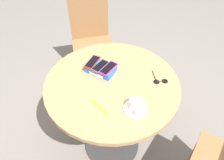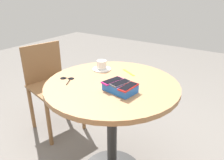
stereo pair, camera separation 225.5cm
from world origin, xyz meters
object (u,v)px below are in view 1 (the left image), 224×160
object	(u,v)px
phone_gray	(100,66)
chair_far_side	(92,44)
round_table	(112,99)
sunglasses	(160,81)
lanyard_strap	(100,107)
phone_box	(101,69)
coffee_cup	(136,105)
saucer	(135,109)
phone_magenta	(108,68)
phone_red	(92,62)

from	to	relation	value
phone_gray	chair_far_side	bearing A→B (deg)	118.96
round_table	phone_gray	xyz separation A→B (m)	(-0.10, 0.07, 0.22)
round_table	sunglasses	distance (m)	0.35
round_table	lanyard_strap	size ratio (longest dim) A/B	6.12
phone_box	coffee_cup	distance (m)	0.38
round_table	sunglasses	xyz separation A→B (m)	(0.28, 0.11, 0.17)
saucer	phone_magenta	bearing A→B (deg)	137.71
phone_gray	phone_magenta	world-z (taller)	same
phone_box	sunglasses	xyz separation A→B (m)	(0.39, 0.04, -0.02)
coffee_cup	chair_far_side	size ratio (longest dim) A/B	0.11
phone_gray	coffee_cup	size ratio (longest dim) A/B	1.41
phone_red	coffee_cup	size ratio (longest dim) A/B	1.44
phone_gray	sunglasses	size ratio (longest dim) A/B	1.18
round_table	coffee_cup	bearing A→B (deg)	-38.81
phone_box	sunglasses	world-z (taller)	phone_box
round_table	saucer	bearing A→B (deg)	-38.54
round_table	chair_far_side	size ratio (longest dim) A/B	0.96
saucer	phone_red	bearing A→B (deg)	146.40
phone_magenta	phone_red	bearing A→B (deg)	170.25
saucer	chair_far_side	size ratio (longest dim) A/B	0.15
phone_box	saucer	xyz separation A→B (m)	(0.30, -0.23, -0.02)
chair_far_side	phone_red	bearing A→B (deg)	-64.85
coffee_cup	phone_magenta	bearing A→B (deg)	137.53
phone_magenta	saucer	distance (m)	0.33
phone_box	saucer	bearing A→B (deg)	-37.17
phone_box	saucer	distance (m)	0.38
phone_box	chair_far_side	size ratio (longest dim) A/B	0.22
phone_gray	saucer	size ratio (longest dim) A/B	1.01
phone_gray	lanyard_strap	world-z (taller)	phone_gray
saucer	phone_gray	bearing A→B (deg)	143.34
round_table	sunglasses	bearing A→B (deg)	22.01
sunglasses	phone_box	bearing A→B (deg)	-173.87
coffee_cup	sunglasses	size ratio (longest dim) A/B	0.84
phone_red	coffee_cup	world-z (taller)	coffee_cup
coffee_cup	sunglasses	distance (m)	0.29
phone_gray	coffee_cup	bearing A→B (deg)	-36.85
round_table	chair_far_side	xyz separation A→B (m)	(-0.47, 0.72, -0.13)
phone_gray	chair_far_side	distance (m)	0.83
chair_far_side	phone_magenta	bearing A→B (deg)	-57.46
round_table	phone_red	size ratio (longest dim) A/B	6.13
phone_red	phone_gray	size ratio (longest dim) A/B	1.02
phone_magenta	sunglasses	distance (m)	0.34
saucer	sunglasses	distance (m)	0.28
round_table	chair_far_side	distance (m)	0.87
phone_gray	sunglasses	world-z (taller)	phone_gray
round_table	phone_box	world-z (taller)	phone_box
saucer	lanyard_strap	distance (m)	0.20
phone_gray	phone_magenta	size ratio (longest dim) A/B	0.94
phone_red	coffee_cup	xyz separation A→B (m)	(0.36, -0.24, -0.01)
phone_gray	lanyard_strap	size ratio (longest dim) A/B	0.98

